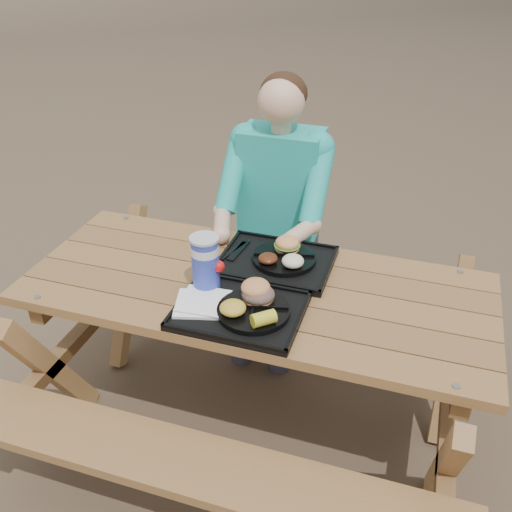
% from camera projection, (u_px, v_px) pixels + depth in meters
% --- Properties ---
extents(ground, '(60.00, 60.00, 0.00)m').
position_uv_depth(ground, '(256.00, 420.00, 2.60)').
color(ground, '#999999').
rests_on(ground, ground).
extents(picnic_table, '(1.80, 1.49, 0.75)m').
position_uv_depth(picnic_table, '(256.00, 358.00, 2.40)').
color(picnic_table, '#999999').
rests_on(picnic_table, ground).
extents(tray_near, '(0.45, 0.35, 0.02)m').
position_uv_depth(tray_near, '(239.00, 312.00, 2.04)').
color(tray_near, black).
rests_on(tray_near, picnic_table).
extents(tray_far, '(0.45, 0.35, 0.02)m').
position_uv_depth(tray_far, '(276.00, 262.00, 2.32)').
color(tray_far, black).
rests_on(tray_far, picnic_table).
extents(plate_near, '(0.26, 0.26, 0.02)m').
position_uv_depth(plate_near, '(253.00, 311.00, 2.01)').
color(plate_near, black).
rests_on(plate_near, tray_near).
extents(plate_far, '(0.26, 0.26, 0.02)m').
position_uv_depth(plate_far, '(284.00, 258.00, 2.31)').
color(plate_far, black).
rests_on(plate_far, tray_far).
extents(napkin_stack, '(0.21, 0.21, 0.02)m').
position_uv_depth(napkin_stack, '(200.00, 303.00, 2.05)').
color(napkin_stack, white).
rests_on(napkin_stack, tray_near).
extents(soda_cup, '(0.10, 0.10, 0.21)m').
position_uv_depth(soda_cup, '(206.00, 264.00, 2.10)').
color(soda_cup, '#1629A7').
rests_on(soda_cup, tray_near).
extents(condiment_bbq, '(0.04, 0.04, 0.03)m').
position_uv_depth(condiment_bbq, '(250.00, 286.00, 2.14)').
color(condiment_bbq, '#320705').
rests_on(condiment_bbq, tray_near).
extents(condiment_mustard, '(0.05, 0.05, 0.03)m').
position_uv_depth(condiment_mustard, '(263.00, 290.00, 2.11)').
color(condiment_mustard, '#C39115').
rests_on(condiment_mustard, tray_near).
extents(sandwich, '(0.11, 0.11, 0.12)m').
position_uv_depth(sandwich, '(258.00, 286.00, 2.02)').
color(sandwich, '#DB884D').
rests_on(sandwich, plate_near).
extents(mac_cheese, '(0.09, 0.09, 0.05)m').
position_uv_depth(mac_cheese, '(233.00, 308.00, 1.97)').
color(mac_cheese, gold).
rests_on(mac_cheese, plate_near).
extents(corn_cob, '(0.12, 0.12, 0.05)m').
position_uv_depth(corn_cob, '(264.00, 318.00, 1.92)').
color(corn_cob, yellow).
rests_on(corn_cob, plate_near).
extents(cutlery_far, '(0.05, 0.17, 0.01)m').
position_uv_depth(cutlery_far, '(239.00, 250.00, 2.38)').
color(cutlery_far, black).
rests_on(cutlery_far, tray_far).
extents(burger, '(0.10, 0.10, 0.09)m').
position_uv_depth(burger, '(287.00, 240.00, 2.33)').
color(burger, '#F89D57').
rests_on(burger, plate_far).
extents(baked_beans, '(0.08, 0.08, 0.04)m').
position_uv_depth(baked_beans, '(268.00, 258.00, 2.26)').
color(baked_beans, '#562411').
rests_on(baked_beans, plate_far).
extents(potato_salad, '(0.09, 0.09, 0.05)m').
position_uv_depth(potato_salad, '(293.00, 261.00, 2.23)').
color(potato_salad, white).
rests_on(potato_salad, plate_far).
extents(diner, '(0.48, 0.84, 1.28)m').
position_uv_depth(diner, '(279.00, 227.00, 2.83)').
color(diner, '#1BB3C0').
rests_on(diner, ground).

